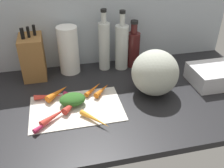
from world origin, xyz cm
name	(u,v)px	position (x,y,z in cm)	size (l,w,h in cm)	color
ground_plane	(102,100)	(0.00, 0.00, -1.50)	(170.00, 80.00, 3.00)	black
wall_back	(87,14)	(0.00, 38.50, 30.00)	(170.00, 3.00, 60.00)	#ADB7C1
cutting_board	(77,108)	(-12.93, -6.41, 0.40)	(41.76, 27.29, 0.80)	beige
carrot_0	(72,105)	(-15.02, -6.60, 2.41)	(3.22, 3.22, 11.28)	red
carrot_1	(74,98)	(-13.17, -0.42, 1.87)	(2.15, 2.15, 12.84)	#B2264C
carrot_2	(95,119)	(-6.33, -18.15, 1.95)	(2.30, 2.30, 15.90)	orange
carrot_3	(102,90)	(0.76, 2.70, 2.19)	(2.78, 2.78, 11.53)	orange
carrot_4	(49,96)	(-24.95, 3.32, 2.06)	(2.53, 2.53, 13.76)	red
carrot_5	(55,115)	(-22.64, -12.21, 2.24)	(2.87, 2.87, 14.85)	red
carrot_6	(93,89)	(-3.16, 5.15, 1.96)	(2.32, 2.32, 12.66)	orange
carrot_7	(58,93)	(-20.75, 4.74, 2.59)	(3.58, 3.58, 13.73)	orange
carrot_8	(46,123)	(-26.36, -15.99, 1.84)	(2.09, 2.09, 12.82)	#B2264C
carrot_greens_pile	(72,99)	(-14.30, -3.49, 3.33)	(11.94, 9.19, 5.05)	#2D6023
winter_squash	(155,73)	(26.14, -1.41, 11.17)	(22.72, 22.64, 22.34)	#B2B7A8
knife_block	(33,57)	(-31.65, 28.72, 11.64)	(11.95, 16.69, 28.49)	olive
paper_towel_roll	(69,50)	(-12.48, 29.50, 13.23)	(11.14, 11.14, 26.46)	white
bottle_0	(104,45)	(7.40, 28.98, 14.52)	(6.38, 6.38, 34.68)	silver
bottle_1	(122,46)	(17.17, 27.45, 13.54)	(7.41, 7.41, 33.76)	silver
bottle_2	(133,48)	(24.38, 28.55, 11.28)	(7.43, 7.43, 27.42)	#471919
dish_rack	(218,75)	(62.76, 0.29, 4.47)	(29.08, 20.06, 8.95)	silver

